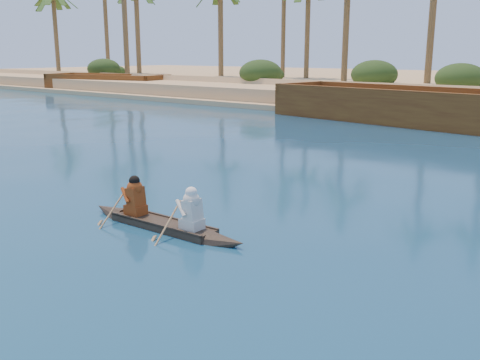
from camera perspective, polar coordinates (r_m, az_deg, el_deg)
The scene contains 5 objects.
ground at distance 13.35m, azimuth -16.63°, elevation -3.56°, with size 160.00×160.00×0.00m, color navy.
shrub_cluster at distance 40.14m, azimuth 23.74°, elevation 8.61°, with size 100.00×6.00×2.40m, color #243D16, non-canonical shape.
canoe at distance 11.88m, azimuth -8.25°, elevation -4.03°, with size 4.48×0.73×1.23m.
barge_left at distance 55.11m, azimuth -14.00°, elevation 9.83°, with size 13.00×6.93×2.06m.
barge_mid at distance 31.87m, azimuth 15.57°, elevation 7.54°, with size 13.90×6.16×2.24m.
Camera 1 is at (10.65, -7.12, 3.76)m, focal length 40.00 mm.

